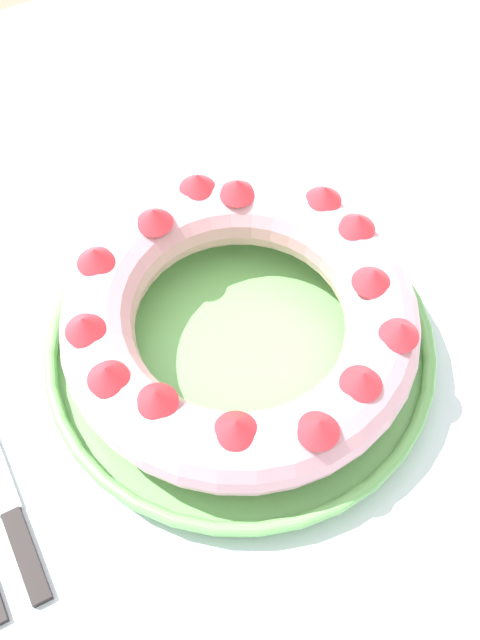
# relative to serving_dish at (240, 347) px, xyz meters

# --- Properties ---
(ground_plane) EXTENTS (8.00, 8.00, 0.00)m
(ground_plane) POSITION_rel_serving_dish_xyz_m (-0.02, -0.02, -0.76)
(ground_plane) COLOR gray
(dining_table) EXTENTS (1.44, 1.24, 0.74)m
(dining_table) POSITION_rel_serving_dish_xyz_m (-0.02, -0.02, -0.09)
(dining_table) COLOR silver
(dining_table) RESTS_ON ground_plane
(serving_dish) EXTENTS (0.36, 0.36, 0.03)m
(serving_dish) POSITION_rel_serving_dish_xyz_m (0.00, 0.00, 0.00)
(serving_dish) COLOR #6BB760
(serving_dish) RESTS_ON dining_table
(bundt_cake) EXTENTS (0.31, 0.31, 0.08)m
(bundt_cake) POSITION_rel_serving_dish_xyz_m (0.00, 0.00, 0.05)
(bundt_cake) COLOR #E09EAD
(bundt_cake) RESTS_ON serving_dish
(cake_knife) EXTENTS (0.02, 0.18, 0.01)m
(cake_knife) POSITION_rel_serving_dish_xyz_m (-0.24, -0.05, -0.01)
(cake_knife) COLOR black
(cake_knife) RESTS_ON dining_table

